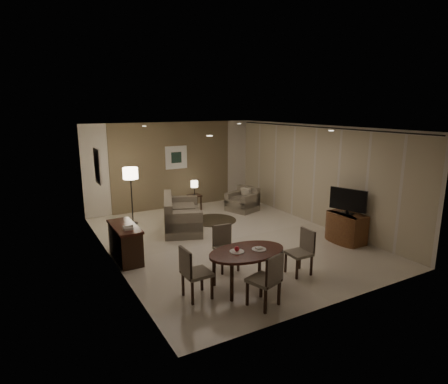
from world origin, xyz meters
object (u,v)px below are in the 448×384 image
console_desk (125,243)px  armchair (242,199)px  chair_near (263,279)px  chair_right (299,253)px  sofa (182,213)px  chair_far (226,249)px  chair_left (197,272)px  dining_table (247,269)px  side_table (195,202)px  tv_cabinet (347,228)px  floor_lamp (132,196)px

console_desk → armchair: size_ratio=1.48×
chair_near → chair_right: (1.27, 0.63, -0.02)m
sofa → chair_far: bearing=-164.5°
chair_left → dining_table: bearing=-96.3°
chair_left → armchair: chair_left is taller
sofa → armchair: (2.31, 0.70, -0.07)m
side_table → tv_cabinet: bearing=-65.7°
armchair → console_desk: bearing=-83.2°
chair_left → armchair: 5.50m
chair_left → side_table: bearing=-26.2°
chair_far → chair_right: size_ratio=1.01×
dining_table → chair_left: 0.95m
chair_near → chair_far: bearing=-113.5°
armchair → tv_cabinet: bearing=-7.4°
console_desk → chair_right: (2.73, -2.32, 0.06)m
tv_cabinet → armchair: 3.60m
chair_far → chair_right: bearing=-33.9°
chair_right → floor_lamp: floor_lamp is taller
side_table → chair_right: bearing=-92.2°
sofa → side_table: sofa is taller
dining_table → chair_right: bearing=-2.3°
tv_cabinet → floor_lamp: bearing=136.6°
chair_near → side_table: 5.99m
chair_far → side_table: bearing=76.7°
chair_right → side_table: 5.18m
chair_left → floor_lamp: (0.19, 4.55, 0.33)m
chair_near → sofa: bearing=-112.8°
dining_table → sofa: bearing=85.5°
chair_near → sofa: (0.40, 4.27, -0.02)m
chair_near → chair_far: chair_near is taller
chair_left → side_table: chair_left is taller
chair_right → tv_cabinet: bearing=111.9°
chair_far → dining_table: bearing=-89.1°
dining_table → armchair: armchair is taller
chair_near → side_table: bearing=-121.7°
console_desk → tv_cabinet: 5.11m
dining_table → side_table: bearing=75.3°
armchair → side_table: armchair is taller
armchair → floor_lamp: floor_lamp is taller
console_desk → chair_far: bearing=-42.2°
chair_right → side_table: size_ratio=1.83×
armchair → chair_right: bearing=-37.4°
sofa → armchair: bearing=-52.7°
chair_far → floor_lamp: (-0.80, 3.82, 0.35)m
console_desk → side_table: 4.09m
tv_cabinet → dining_table: tv_cabinet is taller
dining_table → console_desk: bearing=124.7°
side_table → floor_lamp: 2.23m
tv_cabinet → armchair: bearing=101.7°
armchair → floor_lamp: size_ratio=0.52×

